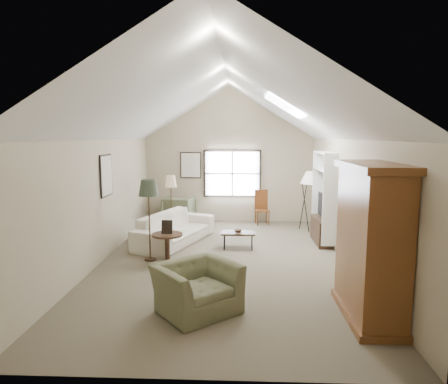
{
  "coord_description": "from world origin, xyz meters",
  "views": [
    {
      "loc": [
        0.35,
        -7.91,
        2.58
      ],
      "look_at": [
        0.0,
        0.4,
        1.4
      ],
      "focal_mm": 32.0,
      "sensor_mm": 36.0,
      "label": 1
    }
  ],
  "objects_px": {
    "side_chair": "(262,207)",
    "sofa": "(175,228)",
    "side_table": "(167,249)",
    "armoire": "(371,242)",
    "armchair_far": "(179,210)",
    "armchair_near": "(197,288)",
    "coffee_table": "(238,240)"
  },
  "relations": [
    {
      "from": "side_chair",
      "to": "sofa",
      "type": "bearing_deg",
      "value": -145.04
    },
    {
      "from": "side_table",
      "to": "armoire",
      "type": "bearing_deg",
      "value": -34.4
    },
    {
      "from": "armoire",
      "to": "armchair_far",
      "type": "bearing_deg",
      "value": 120.88
    },
    {
      "from": "sofa",
      "to": "armchair_far",
      "type": "height_order",
      "value": "armchair_far"
    },
    {
      "from": "armchair_far",
      "to": "armchair_near",
      "type": "bearing_deg",
      "value": 110.76
    },
    {
      "from": "armchair_far",
      "to": "side_chair",
      "type": "bearing_deg",
      "value": -173.38
    },
    {
      "from": "armchair_far",
      "to": "coffee_table",
      "type": "relative_size",
      "value": 1.13
    },
    {
      "from": "side_table",
      "to": "side_chair",
      "type": "height_order",
      "value": "side_chair"
    },
    {
      "from": "armchair_near",
      "to": "side_chair",
      "type": "height_order",
      "value": "side_chair"
    },
    {
      "from": "sofa",
      "to": "side_table",
      "type": "xyz_separation_m",
      "value": [
        0.1,
        -1.6,
        -0.05
      ]
    },
    {
      "from": "coffee_table",
      "to": "side_chair",
      "type": "height_order",
      "value": "side_chair"
    },
    {
      "from": "coffee_table",
      "to": "armchair_far",
      "type": "bearing_deg",
      "value": 123.11
    },
    {
      "from": "sofa",
      "to": "side_chair",
      "type": "xyz_separation_m",
      "value": [
        2.21,
        2.11,
        0.14
      ]
    },
    {
      "from": "armchair_near",
      "to": "coffee_table",
      "type": "relative_size",
      "value": 1.44
    },
    {
      "from": "armchair_far",
      "to": "sofa",
      "type": "bearing_deg",
      "value": 105.85
    },
    {
      "from": "side_table",
      "to": "side_chair",
      "type": "distance_m",
      "value": 4.27
    },
    {
      "from": "sofa",
      "to": "side_table",
      "type": "distance_m",
      "value": 1.6
    },
    {
      "from": "armoire",
      "to": "coffee_table",
      "type": "bearing_deg",
      "value": 119.02
    },
    {
      "from": "armoire",
      "to": "armchair_near",
      "type": "relative_size",
      "value": 1.98
    },
    {
      "from": "armchair_near",
      "to": "side_table",
      "type": "distance_m",
      "value": 2.35
    },
    {
      "from": "sofa",
      "to": "armchair_near",
      "type": "distance_m",
      "value": 3.91
    },
    {
      "from": "sofa",
      "to": "side_chair",
      "type": "relative_size",
      "value": 2.47
    },
    {
      "from": "armoire",
      "to": "side_chair",
      "type": "bearing_deg",
      "value": 101.31
    },
    {
      "from": "armchair_far",
      "to": "coffee_table",
      "type": "height_order",
      "value": "armchair_far"
    },
    {
      "from": "armoire",
      "to": "side_chair",
      "type": "xyz_separation_m",
      "value": [
        -1.19,
        5.97,
        -0.6
      ]
    },
    {
      "from": "armchair_far",
      "to": "side_chair",
      "type": "distance_m",
      "value": 2.46
    },
    {
      "from": "coffee_table",
      "to": "side_chair",
      "type": "distance_m",
      "value": 2.69
    },
    {
      "from": "armchair_near",
      "to": "side_chair",
      "type": "distance_m",
      "value": 6.04
    },
    {
      "from": "coffee_table",
      "to": "side_table",
      "type": "xyz_separation_m",
      "value": [
        -1.43,
        -1.13,
        0.11
      ]
    },
    {
      "from": "side_table",
      "to": "armchair_far",
      "type": "bearing_deg",
      "value": 95.1
    },
    {
      "from": "armchair_near",
      "to": "side_chair",
      "type": "relative_size",
      "value": 1.11
    },
    {
      "from": "armchair_near",
      "to": "coffee_table",
      "type": "distance_m",
      "value": 3.38
    }
  ]
}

